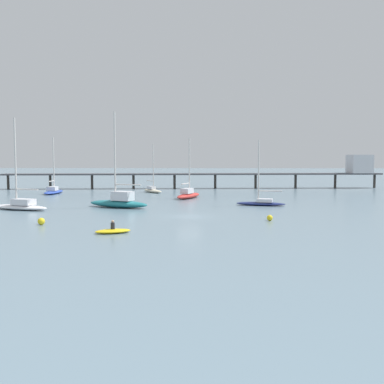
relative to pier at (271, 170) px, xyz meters
The scene contains 11 objects.
ground_plane 48.01m from the pier, 108.80° to the right, with size 400.00×400.00×0.00m, color slate.
pier is the anchor object (origin of this frame).
sailboat_navy 34.33m from the pier, 100.25° to the right, with size 6.83×3.50×8.74m.
sailboat_teal 44.12m from the pier, 124.05° to the right, with size 8.77×5.65×12.25m.
sailboat_blue 42.74m from the pier, 159.82° to the right, with size 2.40×7.62×9.80m.
sailboat_cream 25.96m from the pier, 152.87° to the right, with size 4.56×5.81×8.78m.
sailboat_white 53.59m from the pier, 132.89° to the right, with size 8.47×5.01×11.27m.
sailboat_red 28.45m from the pier, 124.84° to the right, with size 4.56×7.64×9.37m.
dinghy_yellow 60.64m from the pier, 111.00° to the right, with size 3.37×2.43×1.14m.
mooring_buoy_near 49.17m from the pier, 98.31° to the right, with size 0.61×0.61×0.61m, color yellow.
mooring_buoy_outer 59.73m from the pier, 119.64° to the right, with size 0.69×0.69×0.69m, color yellow.
Camera 1 is at (1.37, -51.39, 6.66)m, focal length 44.33 mm.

